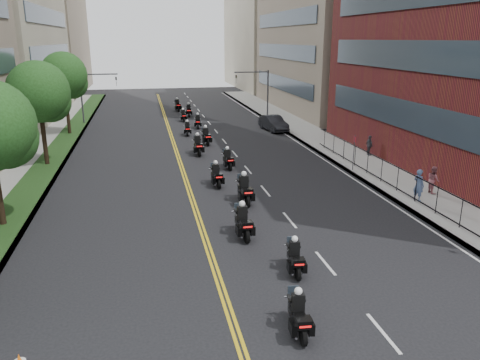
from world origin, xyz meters
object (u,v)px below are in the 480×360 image
object	(u,v)px
motorcycle_0	(298,316)
motorcycle_3	(244,191)
motorcycle_5	(228,160)
motorcycle_10	(183,116)
motorcycle_7	(206,137)
motorcycle_9	(198,122)
motorcycle_4	(216,176)
motorcycle_8	(187,129)
motorcycle_12	(177,106)
pedestrian_b	(433,180)
motorcycle_6	(198,146)
pedestrian_c	(369,145)
motorcycle_2	(243,223)
pedestrian_a	(419,185)
motorcycle_11	(189,111)
parked_sedan	(273,123)
motorcycle_1	(295,259)

from	to	relation	value
motorcycle_0	motorcycle_3	distance (m)	12.56
motorcycle_5	motorcycle_10	distance (m)	21.08
motorcycle_7	motorcycle_9	world-z (taller)	motorcycle_7
motorcycle_4	motorcycle_8	distance (m)	16.86
motorcycle_12	pedestrian_b	size ratio (longest dim) A/B	1.47
motorcycle_5	motorcycle_9	size ratio (longest dim) A/B	1.00
motorcycle_6	pedestrian_b	bearing A→B (deg)	-47.41
motorcycle_0	motorcycle_3	size ratio (longest dim) A/B	0.84
motorcycle_5	motorcycle_10	size ratio (longest dim) A/B	1.07
motorcycle_9	pedestrian_c	bearing A→B (deg)	-47.08
motorcycle_2	motorcycle_8	size ratio (longest dim) A/B	1.16
motorcycle_7	motorcycle_10	bearing A→B (deg)	89.38
motorcycle_0	pedestrian_b	size ratio (longest dim) A/B	1.28
motorcycle_4	motorcycle_8	xyz separation A→B (m)	(-0.22, 16.86, -0.05)
pedestrian_a	motorcycle_0	bearing A→B (deg)	116.27
motorcycle_2	motorcycle_8	distance (m)	25.12
motorcycle_2	motorcycle_9	xyz separation A→B (m)	(1.23, 28.70, -0.05)
motorcycle_4	motorcycle_8	size ratio (longest dim) A/B	1.09
motorcycle_5	motorcycle_11	size ratio (longest dim) A/B	0.95
motorcycle_8	motorcycle_12	bearing A→B (deg)	92.95
motorcycle_8	parked_sedan	bearing A→B (deg)	8.23
motorcycle_2	motorcycle_5	bearing A→B (deg)	81.30
motorcycle_10	pedestrian_b	distance (m)	32.04
motorcycle_4	pedestrian_b	distance (m)	13.29
motorcycle_12	motorcycle_4	bearing A→B (deg)	-95.31
parked_sedan	pedestrian_a	size ratio (longest dim) A/B	2.49
motorcycle_7	pedestrian_b	world-z (taller)	pedestrian_b
motorcycle_10	parked_sedan	world-z (taller)	parked_sedan
motorcycle_7	motorcycle_12	world-z (taller)	motorcycle_12
motorcycle_2	motorcycle_10	distance (m)	33.28
motorcycle_7	motorcycle_9	xyz separation A→B (m)	(0.22, 8.13, -0.05)
motorcycle_10	motorcycle_11	world-z (taller)	motorcycle_11
motorcycle_8	motorcycle_11	xyz separation A→B (m)	(1.28, 11.54, 0.08)
motorcycle_7	motorcycle_11	distance (m)	16.09
motorcycle_0	motorcycle_1	bearing A→B (deg)	78.31
motorcycle_9	parked_sedan	bearing A→B (deg)	-16.13
motorcycle_4	motorcycle_12	world-z (taller)	motorcycle_12
parked_sedan	motorcycle_8	bearing A→B (deg)	176.94
motorcycle_6	parked_sedan	world-z (taller)	motorcycle_6
motorcycle_3	motorcycle_8	distance (m)	20.47
motorcycle_3	pedestrian_c	xyz separation A→B (m)	(12.05, 8.64, 0.22)
pedestrian_a	motorcycle_9	bearing A→B (deg)	2.10
motorcycle_1	pedestrian_a	distance (m)	11.59
motorcycle_4	motorcycle_8	bearing A→B (deg)	87.42
motorcycle_1	motorcycle_10	distance (m)	37.24
motorcycle_1	motorcycle_5	world-z (taller)	motorcycle_5
motorcycle_6	pedestrian_b	size ratio (longest dim) A/B	1.49
parked_sedan	pedestrian_c	bearing A→B (deg)	-77.79
motorcycle_11	motorcycle_5	bearing A→B (deg)	-84.20
motorcycle_4	pedestrian_a	world-z (taller)	pedestrian_a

